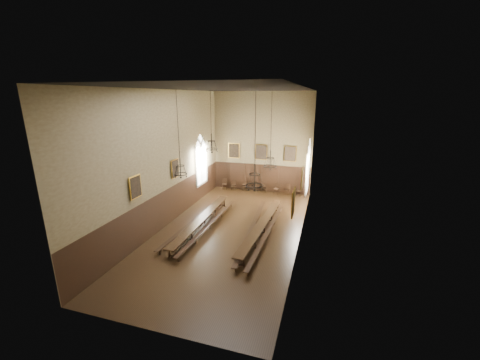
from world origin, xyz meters
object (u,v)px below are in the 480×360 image
at_px(chair_4, 264,190).
at_px(chandelier_back_right, 270,162).
at_px(bench_left_inner, 210,226).
at_px(chandelier_back_left, 212,145).
at_px(bench_right_outer, 267,234).
at_px(chair_2, 245,187).
at_px(chair_7, 299,193).
at_px(chandelier_front_left, 180,168).
at_px(bench_left_outer, 194,222).
at_px(table_left, 202,222).
at_px(chair_0, 225,186).
at_px(chair_6, 287,192).
at_px(chair_3, 255,189).
at_px(chandelier_front_right, 255,180).
at_px(bench_right_inner, 252,229).
at_px(chair_5, 277,191).
at_px(chair_1, 234,187).
at_px(table_right, 261,229).

distance_m(chair_4, chandelier_back_right, 7.03).
height_order(bench_left_inner, chandelier_back_left, chandelier_back_left).
distance_m(bench_right_outer, chair_2, 9.72).
xyz_separation_m(chair_7, chandelier_back_right, (-1.63, -5.59, 3.91)).
height_order(chair_7, chandelier_front_left, chandelier_front_left).
bearing_deg(bench_left_outer, chair_7, 53.27).
distance_m(table_left, chair_0, 8.60).
bearing_deg(chair_6, table_left, -98.97).
distance_m(chair_6, chair_7, 1.10).
relative_size(chair_3, chandelier_front_right, 0.17).
bearing_deg(bench_right_inner, bench_left_inner, -173.59).
relative_size(table_left, bench_left_outer, 1.00).
bearing_deg(bench_left_inner, chair_7, 60.07).
bearing_deg(table_left, chair_2, 86.40).
height_order(chair_2, chandelier_front_right, chandelier_front_right).
distance_m(bench_left_outer, chandelier_front_left, 4.92).
height_order(bench_right_outer, chair_2, chair_2).
height_order(chair_5, chandelier_front_left, chandelier_front_left).
xyz_separation_m(bench_left_outer, chair_6, (5.16, 8.38, 0.04)).
bearing_deg(bench_left_inner, bench_left_outer, 168.59).
distance_m(chair_4, chandelier_front_right, 11.78).
xyz_separation_m(bench_left_outer, bench_right_inner, (4.11, 0.06, 0.02)).
height_order(bench_right_outer, chair_6, chair_6).
bearing_deg(chandelier_front_left, chair_7, 61.07).
xyz_separation_m(bench_right_outer, chair_2, (-4.01, 8.85, 0.03)).
height_order(table_left, chair_7, chair_7).
distance_m(table_left, bench_left_inner, 0.65).
bearing_deg(chair_2, chandelier_front_left, -99.12).
distance_m(chair_1, chair_6, 5.04).
bearing_deg(chair_3, chair_4, 4.32).
xyz_separation_m(chair_1, chandelier_front_left, (0.27, -10.61, 4.35)).
bearing_deg(chair_3, chandelier_front_right, -68.55).
xyz_separation_m(table_left, chandelier_back_right, (3.99, 2.94, 3.85)).
height_order(chair_1, chair_4, chair_4).
xyz_separation_m(bench_right_inner, chair_4, (-1.07, 8.35, -0.01)).
height_order(chair_0, chair_1, chair_0).
bearing_deg(table_right, table_left, -176.87).
distance_m(chair_2, chair_4, 1.85).
distance_m(bench_left_outer, chair_0, 8.38).
height_order(chair_3, chandelier_front_left, chandelier_front_left).
bearing_deg(chair_0, chair_2, -12.24).
height_order(chair_0, chair_4, chair_0).
relative_size(bench_left_inner, chair_2, 9.40).
distance_m(bench_left_inner, chandelier_back_left, 5.70).
relative_size(table_left, chair_7, 9.62).
height_order(chair_4, chair_6, chair_6).
distance_m(chair_1, chandelier_front_right, 12.52).
bearing_deg(chair_3, table_right, -65.54).
distance_m(bench_left_outer, chair_3, 8.76).
height_order(bench_right_inner, chandelier_front_right, chandelier_front_right).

